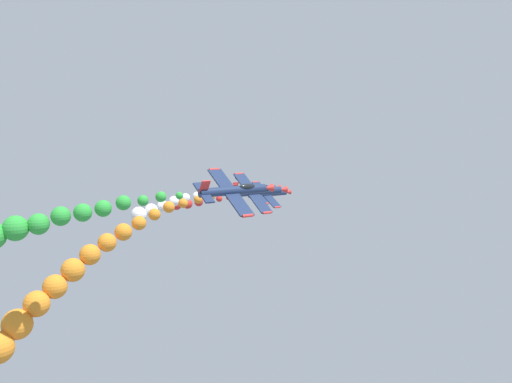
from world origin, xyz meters
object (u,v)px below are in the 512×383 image
(airplane_left_outer, at_px, (235,190))
(airplane_lead, at_px, (269,194))
(airplane_left_inner, at_px, (255,189))
(airplane_right_inner, at_px, (256,192))

(airplane_left_outer, bearing_deg, airplane_lead, 140.74)
(airplane_left_inner, bearing_deg, airplane_left_outer, -37.18)
(airplane_lead, height_order, airplane_left_outer, airplane_left_outer)
(airplane_lead, height_order, airplane_left_inner, airplane_left_inner)
(airplane_left_outer, bearing_deg, airplane_right_inner, 137.35)
(airplane_left_inner, distance_m, airplane_right_inner, 16.46)
(airplane_lead, xyz_separation_m, airplane_left_inner, (11.26, -10.67, 2.73))
(airplane_right_inner, bearing_deg, airplane_left_outer, -42.65)
(airplane_right_inner, distance_m, airplane_left_outer, 15.34)
(airplane_left_inner, xyz_separation_m, airplane_left_outer, (25.06, -19.01, 3.65))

